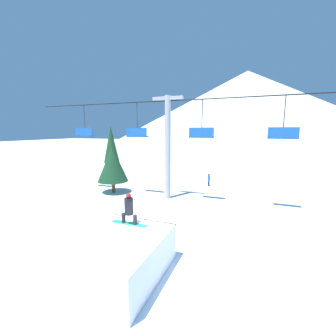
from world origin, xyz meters
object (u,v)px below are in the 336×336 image
at_px(snowboarder, 129,209).
at_px(pine_tree_near, 113,164).
at_px(distant_skier, 209,179).
at_px(snow_ramp, 120,257).

distance_m(snowboarder, pine_tree_near, 10.67).
height_order(snowboarder, pine_tree_near, pine_tree_near).
bearing_deg(distant_skier, snow_ramp, -91.52).
relative_size(snowboarder, distant_skier, 1.29).
bearing_deg(snow_ramp, distant_skier, 88.48).
relative_size(snow_ramp, pine_tree_near, 0.94).
xyz_separation_m(snowboarder, distant_skier, (0.68, 13.64, -1.48)).
bearing_deg(distant_skier, pine_tree_near, -144.07).
relative_size(snow_ramp, snowboarder, 2.39).
height_order(snowboarder, distant_skier, snowboarder).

